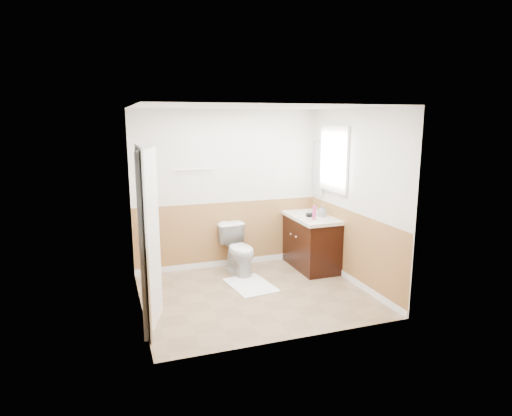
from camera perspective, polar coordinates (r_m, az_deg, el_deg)
name	(u,v)px	position (r m, az deg, el deg)	size (l,w,h in m)	color
floor	(255,294)	(6.09, -0.12, -11.19)	(3.00, 3.00, 0.00)	#8C7051
ceiling	(255,107)	(5.61, -0.13, 13.06)	(3.00, 3.00, 0.00)	white
wall_back	(228,190)	(6.94, -3.63, 2.41)	(3.00, 3.00, 0.00)	silver
wall_front	(296,228)	(4.54, 5.25, -2.58)	(3.00, 3.00, 0.00)	silver
wall_left	(137,213)	(5.43, -15.27, -0.59)	(3.00, 3.00, 0.00)	silver
wall_right	(355,198)	(6.36, 12.76, 1.29)	(3.00, 3.00, 0.00)	silver
wainscot_back	(229,236)	(7.09, -3.53, -3.60)	(3.00, 3.00, 0.00)	#9D663F
wainscot_front	(294,295)	(4.79, 5.02, -11.28)	(3.00, 3.00, 0.00)	#9D663F
wainscot_left	(141,272)	(5.63, -14.74, -8.06)	(2.60, 2.60, 0.00)	#9D663F
wainscot_right	(352,249)	(6.53, 12.38, -5.21)	(2.60, 2.60, 0.00)	#9D663F
toilet	(239,250)	(6.76, -2.26, -5.45)	(0.42, 0.74, 0.75)	silver
bath_mat	(251,285)	(6.37, -0.71, -10.03)	(0.55, 0.80, 0.02)	white
vanity_cabinet	(311,243)	(7.08, 7.12, -4.52)	(0.55, 1.10, 0.80)	black
vanity_knob_left	(296,237)	(6.83, 5.26, -3.78)	(0.03, 0.03, 0.03)	silver
vanity_knob_right	(291,234)	(7.01, 4.58, -3.37)	(0.03, 0.03, 0.03)	#B7B8BE
countertop	(311,217)	(6.97, 7.13, -1.17)	(0.60, 1.15, 0.05)	white
sink_basin	(307,213)	(7.10, 6.68, -0.64)	(0.36, 0.36, 0.02)	silver
faucet	(317,209)	(7.17, 7.99, -0.07)	(0.02, 0.02, 0.14)	#B8B8BE
lotion_bottle	(314,213)	(6.65, 7.58, -0.63)	(0.05, 0.05, 0.22)	#C73376
soap_dispenser	(322,211)	(6.88, 8.65, -0.35)	(0.09, 0.09, 0.19)	#8F96A1
hair_dryer_body	(311,215)	(6.87, 7.17, -0.86)	(0.07, 0.07, 0.14)	black
hair_dryer_handle	(309,216)	(6.87, 6.88, -1.10)	(0.03, 0.03, 0.07)	black
mirror_panel	(318,169)	(7.25, 8.12, 5.11)	(0.02, 0.35, 0.90)	silver
window_frame	(334,159)	(6.78, 10.11, 6.29)	(0.04, 0.80, 1.00)	white
window_glass	(335,159)	(6.79, 10.23, 6.30)	(0.01, 0.70, 0.90)	white
door	(150,240)	(5.05, -13.62, -4.09)	(0.05, 0.80, 2.04)	white
door_frame	(143,240)	(5.04, -14.49, -4.04)	(0.02, 0.92, 2.10)	white
door_knob	(153,238)	(5.39, -13.31, -3.85)	(0.06, 0.06, 0.06)	silver
towel_bar	(194,169)	(6.72, -8.09, 5.02)	(0.02, 0.02, 0.62)	silver
tp_holder_bar	(224,225)	(6.96, -4.21, -2.20)	(0.02, 0.02, 0.14)	silver
tp_roll	(224,225)	(6.96, -4.21, -2.20)	(0.11, 0.11, 0.10)	white
tp_sheet	(224,232)	(6.98, -4.20, -3.08)	(0.10, 0.01, 0.16)	white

